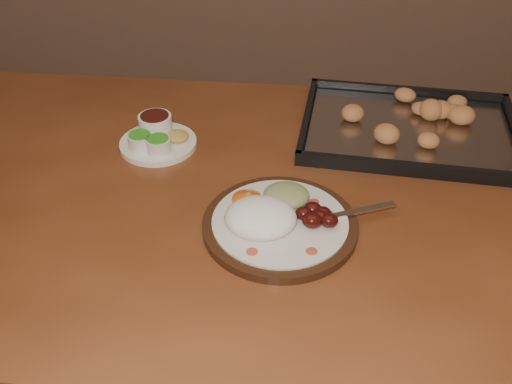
{
  "coord_description": "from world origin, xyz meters",
  "views": [
    {
      "loc": [
        0.09,
        -0.72,
        1.41
      ],
      "look_at": [
        0.06,
        0.11,
        0.77
      ],
      "focal_mm": 40.0,
      "sensor_mm": 36.0,
      "label": 1
    }
  ],
  "objects": [
    {
      "name": "dining_table",
      "position": [
        0.07,
        0.14,
        0.65
      ],
      "size": [
        1.56,
        1.0,
        0.75
      ],
      "rotation": [
        0.0,
        0.0,
        -0.07
      ],
      "color": "brown",
      "rests_on": "ground"
    },
    {
      "name": "dinner_plate",
      "position": [
        0.1,
        0.04,
        0.77
      ],
      "size": [
        0.34,
        0.27,
        0.06
      ],
      "rotation": [
        0.0,
        0.0,
        0.2
      ],
      "color": "black",
      "rests_on": "dining_table"
    },
    {
      "name": "condiment_saucer",
      "position": [
        -0.15,
        0.3,
        0.77
      ],
      "size": [
        0.16,
        0.16,
        0.05
      ],
      "rotation": [
        0.0,
        0.0,
        -0.02
      ],
      "color": "white",
      "rests_on": "dining_table"
    },
    {
      "name": "baking_tray",
      "position": [
        0.39,
        0.37,
        0.76
      ],
      "size": [
        0.5,
        0.4,
        0.05
      ],
      "rotation": [
        0.0,
        0.0,
        -0.14
      ],
      "color": "black",
      "rests_on": "dining_table"
    }
  ]
}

